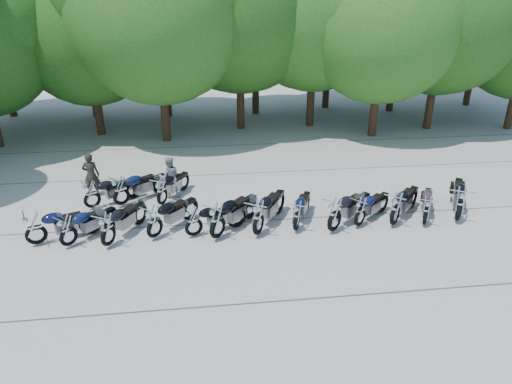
{
  "coord_description": "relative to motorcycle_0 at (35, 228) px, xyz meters",
  "views": [
    {
      "loc": [
        -1.7,
        -12.45,
        7.36
      ],
      "look_at": [
        0.0,
        1.5,
        1.1
      ],
      "focal_mm": 32.0,
      "sensor_mm": 36.0,
      "label": 1
    }
  ],
  "objects": [
    {
      "name": "tree_4",
      "position": [
        7.51,
        12.42,
        5.99
      ],
      "size": [
        9.13,
        9.13,
        11.2
      ],
      "color": "#3A2614",
      "rests_on": "ground"
    },
    {
      "name": "tree_12",
      "position": [
        8.78,
        15.8,
        5.08
      ],
      "size": [
        7.88,
        7.88,
        9.67
      ],
      "color": "#3A2614",
      "rests_on": "ground"
    },
    {
      "name": "motorcycle_10",
      "position": [
        11.57,
        -0.11,
        0.05
      ],
      "size": [
        2.19,
        2.28,
        1.37
      ],
      "primitive_type": null,
      "rotation": [
        0.0,
        0.0,
        2.4
      ],
      "color": "black",
      "rests_on": "ground"
    },
    {
      "name": "motorcycle_7",
      "position": [
        8.21,
        -0.05,
        -0.03
      ],
      "size": [
        1.49,
        2.25,
        1.22
      ],
      "primitive_type": null,
      "rotation": [
        0.0,
        0.0,
        2.72
      ],
      "color": "black",
      "rests_on": "ground"
    },
    {
      "name": "motorcycle_4",
      "position": [
        4.86,
        -0.05,
        -0.05
      ],
      "size": [
        2.2,
        1.35,
        1.19
      ],
      "primitive_type": null,
      "rotation": [
        0.0,
        0.0,
        1.94
      ],
      "color": "black",
      "rests_on": "ground"
    },
    {
      "name": "tree_2",
      "position": [
        -0.28,
        12.17,
        4.67
      ],
      "size": [
        7.31,
        7.31,
        8.97
      ],
      "color": "#3A2614",
      "rests_on": "ground"
    },
    {
      "name": "tree_13",
      "position": [
        13.67,
        16.81,
        5.4
      ],
      "size": [
        8.31,
        8.31,
        10.2
      ],
      "color": "#3A2614",
      "rests_on": "ground"
    },
    {
      "name": "motorcycle_12",
      "position": [
        13.86,
        -0.06,
        0.08
      ],
      "size": [
        1.9,
        2.63,
        1.45
      ],
      "primitive_type": null,
      "rotation": [
        0.0,
        0.0,
        2.65
      ],
      "color": "black",
      "rests_on": "ground"
    },
    {
      "name": "motorcycle_0",
      "position": [
        0.0,
        0.0,
        0.0
      ],
      "size": [
        2.36,
        1.5,
        1.28
      ],
      "primitive_type": null,
      "rotation": [
        0.0,
        0.0,
        1.96
      ],
      "color": "black",
      "rests_on": "ground"
    },
    {
      "name": "motorcycle_1",
      "position": [
        1.01,
        -0.19,
        -0.03
      ],
      "size": [
        1.94,
        2.04,
        1.22
      ],
      "primitive_type": null,
      "rotation": [
        0.0,
        0.0,
        2.4
      ],
      "color": "#0C1939",
      "rests_on": "ground"
    },
    {
      "name": "motorcycle_5",
      "position": [
        5.61,
        -0.28,
        0.07
      ],
      "size": [
        2.23,
        2.41,
        1.43
      ],
      "primitive_type": null,
      "rotation": [
        0.0,
        0.0,
        2.43
      ],
      "color": "black",
      "rests_on": "ground"
    },
    {
      "name": "motorcycle_3",
      "position": [
        3.62,
        -0.0,
        0.01
      ],
      "size": [
        2.06,
        2.21,
        1.31
      ],
      "primitive_type": null,
      "rotation": [
        0.0,
        0.0,
        2.42
      ],
      "color": "black",
      "rests_on": "ground"
    },
    {
      "name": "tree_10",
      "position": [
        -1.32,
        16.3,
        5.01
      ],
      "size": [
        7.78,
        7.78,
        9.55
      ],
      "color": "#3A2614",
      "rests_on": "ground"
    },
    {
      "name": "tree_5",
      "position": [
        11.59,
        12.54,
        5.93
      ],
      "size": [
        9.04,
        9.04,
        11.1
      ],
      "color": "#3A2614",
      "rests_on": "ground"
    },
    {
      "name": "motorcycle_8",
      "position": [
        9.43,
        -0.28,
        0.05
      ],
      "size": [
        2.36,
        2.16,
        1.39
      ],
      "primitive_type": null,
      "rotation": [
        0.0,
        0.0,
        2.27
      ],
      "color": "black",
      "rests_on": "ground"
    },
    {
      "name": "motorcycle_13",
      "position": [
        1.19,
        2.48,
        -0.02
      ],
      "size": [
        2.22,
        1.71,
        1.24
      ],
      "primitive_type": null,
      "rotation": [
        0.0,
        0.0,
        2.12
      ],
      "color": "black",
      "rests_on": "ground"
    },
    {
      "name": "motorcycle_9",
      "position": [
        10.38,
        -0.03,
        -0.03
      ],
      "size": [
        2.07,
        1.92,
        1.23
      ],
      "primitive_type": null,
      "rotation": [
        0.0,
        0.0,
        2.29
      ],
      "color": "#0D1239",
      "rests_on": "ground"
    },
    {
      "name": "motorcycle_11",
      "position": [
        12.61,
        -0.18,
        -0.04
      ],
      "size": [
        1.58,
        2.18,
        1.2
      ],
      "primitive_type": null,
      "rotation": [
        0.0,
        0.0,
        2.65
      ],
      "color": "#330613",
      "rests_on": "ground"
    },
    {
      "name": "motorcycle_2",
      "position": [
        2.23,
        -0.33,
        0.01
      ],
      "size": [
        1.71,
        2.36,
        1.3
      ],
      "primitive_type": null,
      "rotation": [
        0.0,
        0.0,
        2.64
      ],
      "color": "black",
      "rests_on": "ground"
    },
    {
      "name": "tree_3",
      "position": [
        3.4,
        10.57,
        5.68
      ],
      "size": [
        8.7,
        8.7,
        10.67
      ],
      "color": "#3A2614",
      "rests_on": "ground"
    },
    {
      "name": "rider_1",
      "position": [
        3.95,
        3.25,
        0.17
      ],
      "size": [
        0.85,
        0.69,
        1.63
      ],
      "primitive_type": "imported",
      "rotation": [
        0.0,
        0.0,
        3.24
      ],
      "color": "gray",
      "rests_on": "ground"
    },
    {
      "name": "tree_14",
      "position": [
        17.66,
        15.43,
        5.19
      ],
      "size": [
        8.02,
        8.02,
        9.84
      ],
      "color": "#3A2614",
      "rests_on": "ground"
    },
    {
      "name": "tree_7",
      "position": [
        18.18,
        11.11,
        5.75
      ],
      "size": [
        8.79,
        8.79,
        10.79
      ],
      "color": "#3A2614",
      "rests_on": "ground"
    },
    {
      "name": "tree_6",
      "position": [
        14.53,
        10.15,
        5.17
      ],
      "size": [
        8.0,
        8.0,
        9.82
      ],
      "color": "#3A2614",
      "rests_on": "ground"
    },
    {
      "name": "motorcycle_6",
      "position": [
        6.92,
        -0.2,
        0.07
      ],
      "size": [
        1.95,
        2.55,
        1.42
      ],
      "primitive_type": null,
      "rotation": [
        0.0,
        0.0,
        2.6
      ],
      "color": "black",
      "rests_on": "ground"
    },
    {
      "name": "rider_0",
      "position": [
        0.97,
        3.72,
        0.23
      ],
      "size": [
        0.66,
        0.46,
        1.73
      ],
      "primitive_type": "imported",
      "rotation": [
        0.0,
        0.0,
        3.07
      ],
      "color": "black",
      "rests_on": "ground"
    },
    {
      "name": "tree_11",
      "position": [
        3.21,
        15.76,
        4.85
      ],
      "size": [
        7.56,
        7.56,
        9.28
      ],
      "color": "#3A2614",
      "rests_on": "ground"
    },
    {
      "name": "motorcycle_15",
      "position": [
        3.69,
        2.48,
        -0.02
      ],
      "size": [
        1.63,
        2.23,
        1.23
      ],
      "primitive_type": null,
      "rotation": [
        0.0,
        0.0,
        2.64
      ],
      "color": "black",
      "rests_on": "ground"
    },
    {
      "name": "motorcycle_14",
      "position": [
        2.21,
        2.59,
        0.03
      ],
      "size": [
        2.28,
        2.05,
        1.33
      ],
      "primitive_type": null,
      "rotation": [
        0.0,
        0.0,
        2.25
      ],
      "color": "#0B1633",
      "rests_on": "ground"
    },
    {
      "name": "ground",
      "position": [
        6.98,
        -0.67,
        -0.64
      ],
      "size": [
        90.0,
        90.0,
        0.0
      ],
      "primitive_type": "plane",
      "color": "#A59F95",
      "rests_on": "ground"
    }
  ]
}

